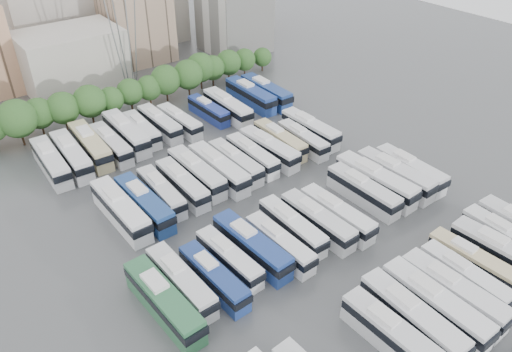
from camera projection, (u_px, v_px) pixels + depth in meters
ground at (277, 213)px, 70.44m from camera, size 220.00×220.00×0.00m
tree_line at (126, 91)px, 94.40m from camera, size 64.78×7.89×8.38m
city_buildings at (44, 37)px, 109.69m from camera, size 102.00×35.00×20.00m
electricity_pylon at (119, 1)px, 94.02m from camera, size 9.00×6.91×33.83m
bus_r0_s5 at (393, 336)px, 50.64m from camera, size 2.91×12.33×3.85m
bus_r0_s6 at (412, 318)px, 52.47m from camera, size 3.30×12.97×4.04m
bus_r0_s7 at (435, 304)px, 53.90m from camera, size 3.05×13.12×4.10m
bus_r0_s8 at (453, 292)px, 55.44m from camera, size 3.05×12.82×4.01m
bus_r0_s9 at (464, 277)px, 57.65m from camera, size 2.66×11.36×3.55m
bus_r0_s10 at (472, 261)px, 60.00m from camera, size 2.93×11.11×3.45m
bus_r0_s11 at (502, 254)px, 60.50m from camera, size 3.49×13.06×4.06m
bus_r0_s12 at (506, 239)px, 63.07m from camera, size 3.10×12.08×3.76m
bus_r1_s0 at (164, 301)px, 54.28m from camera, size 3.32×13.14×4.09m
bus_r1_s1 at (181, 281)px, 56.97m from camera, size 2.83×11.97×3.74m
bus_r1_s2 at (214, 277)px, 57.67m from camera, size 2.87×11.38×3.54m
bus_r1_s3 at (229, 258)px, 60.38m from camera, size 2.87×10.98×3.41m
bus_r1_s4 at (252, 246)px, 61.83m from camera, size 3.42×12.83×3.99m
bus_r1_s5 at (280, 244)px, 62.49m from camera, size 2.68×11.27×3.52m
bus_r1_s6 at (292, 226)px, 65.22m from camera, size 2.77×11.59×3.62m
bus_r1_s7 at (318, 221)px, 66.07m from camera, size 2.88×12.16×3.80m
bus_r1_s8 at (337, 214)px, 67.25m from camera, size 2.94×12.07×3.77m
bus_r1_s10 at (363, 191)px, 71.70m from camera, size 2.73×12.31×3.86m
bus_r1_s11 at (376, 181)px, 73.47m from camera, size 3.53×13.71×4.27m
bus_r1_s12 at (395, 175)px, 74.92m from camera, size 3.24×13.19×4.11m
bus_r1_s13 at (410, 170)px, 76.28m from camera, size 3.04×12.39×3.86m
bus_r2_s1 at (121, 210)px, 67.70m from camera, size 3.07×13.43×4.20m
bus_r2_s2 at (144, 203)px, 69.01m from camera, size 3.09×12.93×4.04m
bus_r2_s3 at (161, 192)px, 71.63m from camera, size 2.99×11.59×3.61m
bus_r2_s4 at (182, 184)px, 73.17m from camera, size 2.79×12.00×3.75m
bus_r2_s5 at (197, 172)px, 75.48m from camera, size 2.82×12.87×4.04m
bus_r2_s6 at (219, 169)px, 76.29m from camera, size 2.93×13.16×4.12m
bus_r2_s7 at (235, 162)px, 78.21m from camera, size 2.60×11.87×3.72m
bus_r2_s8 at (252, 155)px, 79.99m from camera, size 2.73×11.61×3.63m
bus_r2_s9 at (269, 149)px, 81.51m from camera, size 3.33×12.52×3.89m
bus_r2_s10 at (280, 140)px, 83.98m from camera, size 2.93×11.94×3.72m
bus_r2_s11 at (303, 139)px, 84.38m from camera, size 2.92×11.29×3.51m
bus_r2_s12 at (310, 129)px, 87.03m from camera, size 2.80×12.64×3.96m
bus_r3_s0 at (51, 162)px, 77.92m from camera, size 3.35×13.06×4.06m
bus_r3_s1 at (72, 155)px, 79.49m from camera, size 3.47×13.42×4.18m
bus_r3_s2 at (90, 145)px, 82.06m from camera, size 3.56×13.67×4.25m
bus_r3_s3 at (111, 144)px, 82.80m from camera, size 2.67×12.17×3.82m
bus_r3_s4 at (126, 133)px, 85.47m from camera, size 3.20×13.69×4.28m
bus_r3_s5 at (142, 129)px, 87.31m from camera, size 2.91×11.32×3.52m
bus_r3_s6 at (160, 123)px, 88.98m from camera, size 2.77×12.03×3.77m
bus_r3_s7 at (179, 121)px, 89.79m from camera, size 3.08×11.58×3.60m
bus_r3_s9 at (209, 110)px, 93.66m from camera, size 2.72×10.93×3.41m
bus_r3_s10 at (228, 107)px, 93.98m from camera, size 3.22×13.24×4.13m
bus_r3_s12 at (251, 95)px, 98.27m from camera, size 3.10×13.58×4.25m
bus_r3_s13 at (266, 92)px, 99.58m from camera, size 3.12×13.62×4.26m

